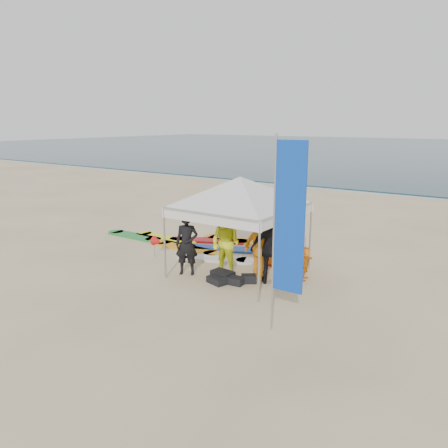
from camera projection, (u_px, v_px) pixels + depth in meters
ground at (134, 289)px, 10.47m from camera, size 120.00×120.00×0.00m
shoreline_foam at (366, 191)px, 25.07m from camera, size 160.00×1.20×0.01m
person_black_a at (187, 244)px, 11.29m from camera, size 0.71×0.62×1.63m
person_yellow at (225, 243)px, 11.21m from camera, size 0.84×0.66×1.71m
person_orange_a at (261, 245)px, 11.15m from camera, size 1.16×0.77×1.67m
person_black_b at (271, 249)px, 10.66m from camera, size 1.08×0.95×1.74m
person_orange_b at (273, 238)px, 12.01m from camera, size 0.91×0.82×1.56m
person_seated at (304, 263)px, 10.97m from camera, size 0.42×0.85×0.88m
canopy_tent at (240, 177)px, 10.97m from camera, size 3.88×3.88×2.93m
feather_flag at (288, 221)px, 7.78m from camera, size 0.62×0.04×3.71m
marker_pennant at (157, 241)px, 12.74m from camera, size 0.28×0.28×0.64m
gear_pile at (228, 278)px, 10.90m from camera, size 1.19×0.92×0.22m
surfboard_spread at (196, 244)px, 14.15m from camera, size 5.66×2.96×0.07m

